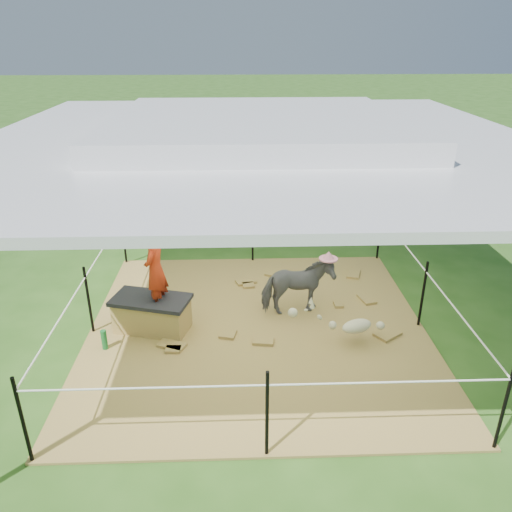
{
  "coord_description": "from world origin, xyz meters",
  "views": [
    {
      "loc": [
        -0.23,
        -5.87,
        3.77
      ],
      "look_at": [
        0.0,
        0.6,
        0.85
      ],
      "focal_mm": 35.0,
      "sensor_mm": 36.0,
      "label": 1
    }
  ],
  "objects_px": {
    "foal": "(357,324)",
    "woman": "(155,262)",
    "picnic_table_near": "(292,155)",
    "distant_person": "(346,163)",
    "straw_bale": "(152,315)",
    "trash_barrel": "(421,178)",
    "pony": "(297,287)",
    "green_bottle": "(104,340)",
    "picnic_table_far": "(433,152)"
  },
  "relations": [
    {
      "from": "foal",
      "to": "woman",
      "type": "bearing_deg",
      "value": 149.83
    },
    {
      "from": "foal",
      "to": "picnic_table_near",
      "type": "height_order",
      "value": "picnic_table_near"
    },
    {
      "from": "distant_person",
      "to": "woman",
      "type": "bearing_deg",
      "value": 69.25
    },
    {
      "from": "straw_bale",
      "to": "trash_barrel",
      "type": "xyz_separation_m",
      "value": [
        5.72,
        5.95,
        0.24
      ]
    },
    {
      "from": "pony",
      "to": "picnic_table_near",
      "type": "height_order",
      "value": "pony"
    },
    {
      "from": "picnic_table_near",
      "to": "distant_person",
      "type": "distance_m",
      "value": 2.0
    },
    {
      "from": "trash_barrel",
      "to": "foal",
      "type": "bearing_deg",
      "value": -115.27
    },
    {
      "from": "foal",
      "to": "picnic_table_near",
      "type": "bearing_deg",
      "value": 68.58
    },
    {
      "from": "trash_barrel",
      "to": "picnic_table_near",
      "type": "distance_m",
      "value": 4.05
    },
    {
      "from": "straw_bale",
      "to": "distant_person",
      "type": "relative_size",
      "value": 0.9
    },
    {
      "from": "woman",
      "to": "green_bottle",
      "type": "relative_size",
      "value": 4.32
    },
    {
      "from": "green_bottle",
      "to": "picnic_table_far",
      "type": "height_order",
      "value": "picnic_table_far"
    },
    {
      "from": "straw_bale",
      "to": "woman",
      "type": "distance_m",
      "value": 0.8
    },
    {
      "from": "trash_barrel",
      "to": "picnic_table_far",
      "type": "relative_size",
      "value": 0.5
    },
    {
      "from": "picnic_table_near",
      "to": "picnic_table_far",
      "type": "distance_m",
      "value": 4.44
    },
    {
      "from": "pony",
      "to": "trash_barrel",
      "type": "bearing_deg",
      "value": -45.25
    },
    {
      "from": "woman",
      "to": "distant_person",
      "type": "height_order",
      "value": "woman"
    },
    {
      "from": "woman",
      "to": "distant_person",
      "type": "relative_size",
      "value": 1.08
    },
    {
      "from": "pony",
      "to": "picnic_table_near",
      "type": "bearing_deg",
      "value": -17.08
    },
    {
      "from": "woman",
      "to": "pony",
      "type": "bearing_deg",
      "value": 115.69
    },
    {
      "from": "green_bottle",
      "to": "foal",
      "type": "relative_size",
      "value": 0.26
    },
    {
      "from": "foal",
      "to": "distant_person",
      "type": "xyz_separation_m",
      "value": [
        1.4,
        7.68,
        0.22
      ]
    },
    {
      "from": "pony",
      "to": "green_bottle",
      "type": "bearing_deg",
      "value": 95.72
    },
    {
      "from": "straw_bale",
      "to": "picnic_table_far",
      "type": "distance_m",
      "value": 11.69
    },
    {
      "from": "woman",
      "to": "picnic_table_near",
      "type": "bearing_deg",
      "value": 177.97
    },
    {
      "from": "foal",
      "to": "pony",
      "type": "bearing_deg",
      "value": 110.48
    },
    {
      "from": "green_bottle",
      "to": "distant_person",
      "type": "bearing_deg",
      "value": 58.78
    },
    {
      "from": "woman",
      "to": "trash_barrel",
      "type": "relative_size",
      "value": 1.2
    },
    {
      "from": "green_bottle",
      "to": "picnic_table_far",
      "type": "relative_size",
      "value": 0.14
    },
    {
      "from": "trash_barrel",
      "to": "picnic_table_far",
      "type": "xyz_separation_m",
      "value": [
        1.5,
        3.24,
        -0.08
      ]
    },
    {
      "from": "green_bottle",
      "to": "trash_barrel",
      "type": "height_order",
      "value": "trash_barrel"
    },
    {
      "from": "green_bottle",
      "to": "distant_person",
      "type": "relative_size",
      "value": 0.25
    },
    {
      "from": "straw_bale",
      "to": "picnic_table_near",
      "type": "bearing_deg",
      "value": 72.25
    },
    {
      "from": "straw_bale",
      "to": "green_bottle",
      "type": "relative_size",
      "value": 3.6
    },
    {
      "from": "straw_bale",
      "to": "pony",
      "type": "height_order",
      "value": "pony"
    },
    {
      "from": "pony",
      "to": "distant_person",
      "type": "xyz_separation_m",
      "value": [
        2.1,
        6.89,
        0.08
      ]
    },
    {
      "from": "foal",
      "to": "picnic_table_far",
      "type": "height_order",
      "value": "picnic_table_far"
    },
    {
      "from": "green_bottle",
      "to": "distant_person",
      "type": "height_order",
      "value": "distant_person"
    },
    {
      "from": "straw_bale",
      "to": "picnic_table_far",
      "type": "bearing_deg",
      "value": 51.85
    },
    {
      "from": "woman",
      "to": "foal",
      "type": "distance_m",
      "value": 2.74
    },
    {
      "from": "woman",
      "to": "trash_barrel",
      "type": "distance_m",
      "value": 8.2
    },
    {
      "from": "straw_bale",
      "to": "distant_person",
      "type": "height_order",
      "value": "distant_person"
    },
    {
      "from": "picnic_table_far",
      "to": "pony",
      "type": "bearing_deg",
      "value": -84.5
    },
    {
      "from": "straw_bale",
      "to": "picnic_table_near",
      "type": "height_order",
      "value": "picnic_table_near"
    },
    {
      "from": "pony",
      "to": "distant_person",
      "type": "relative_size",
      "value": 0.94
    },
    {
      "from": "woman",
      "to": "picnic_table_near",
      "type": "xyz_separation_m",
      "value": [
        2.7,
        8.76,
        -0.61
      ]
    },
    {
      "from": "green_bottle",
      "to": "pony",
      "type": "bearing_deg",
      "value": 17.46
    },
    {
      "from": "pony",
      "to": "straw_bale",
      "type": "bearing_deg",
      "value": 88.31
    },
    {
      "from": "foal",
      "to": "green_bottle",
      "type": "bearing_deg",
      "value": 159.53
    },
    {
      "from": "trash_barrel",
      "to": "picnic_table_far",
      "type": "height_order",
      "value": "trash_barrel"
    }
  ]
}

